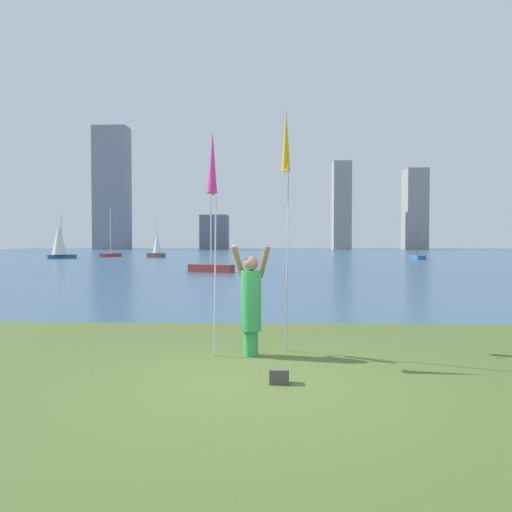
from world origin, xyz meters
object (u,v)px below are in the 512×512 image
person (251,301)px  kite_flag_right (286,148)px  sailboat_0 (417,256)px  kite_flag_left (212,169)px  sailboat_4 (111,254)px  bag (279,376)px  sailboat_3 (211,266)px  sailboat_1 (59,240)px  sailboat_2 (157,246)px

person → kite_flag_right: size_ratio=0.44×
sailboat_0 → kite_flag_left: bearing=-110.7°
person → sailboat_4: size_ratio=0.32×
kite_flag_left → bag: kite_flag_left is taller
kite_flag_left → sailboat_0: 45.41m
kite_flag_right → sailboat_3: sailboat_3 is taller
sailboat_1 → sailboat_4: bearing=56.1°
bag → sailboat_4: 53.70m
kite_flag_left → sailboat_3: (-2.62, 21.21, -2.66)m
person → sailboat_4: (-18.50, 48.71, -0.59)m
sailboat_3 → sailboat_4: sailboat_4 is taller
kite_flag_right → sailboat_2: 47.68m
person → kite_flag_left: (-0.59, -0.27, 2.11)m
sailboat_1 → sailboat_4: (3.70, 5.50, -1.64)m
kite_flag_left → sailboat_1: bearing=116.4°
bag → sailboat_4: sailboat_4 is taller
person → bag: (0.43, -1.54, -0.80)m
kite_flag_left → sailboat_1: size_ratio=0.76×
kite_flag_right → bag: bearing=-94.2°
kite_flag_left → bag: size_ratio=14.03×
kite_flag_right → sailboat_0: 44.12m
kite_flag_left → sailboat_1: 48.56m
person → sailboat_2: (-12.49, 46.51, 0.36)m
sailboat_0 → sailboat_2: bearing=171.1°
kite_flag_right → bag: kite_flag_right is taller
sailboat_3 → kite_flag_left: bearing=-83.0°
sailboat_1 → sailboat_4: sailboat_4 is taller
person → sailboat_3: bearing=96.2°
person → bag: person is taller
person → sailboat_2: size_ratio=0.41×
sailboat_2 → sailboat_3: (9.28, -25.57, -0.91)m
kite_flag_left → kite_flag_right: bearing=39.4°
bag → sailboat_2: 49.77m
kite_flag_left → sailboat_0: size_ratio=0.61×
kite_flag_left → bag: (1.02, -1.27, -2.91)m
person → sailboat_1: 48.59m
person → sailboat_1: bearing=114.7°
sailboat_0 → bag: bearing=-109.0°
kite_flag_left → sailboat_0: (16.04, 42.39, -2.68)m
kite_flag_right → sailboat_4: size_ratio=0.73×
sailboat_1 → sailboat_4: size_ratio=0.83×
sailboat_0 → sailboat_2: (-27.94, 4.38, 0.93)m
sailboat_0 → sailboat_4: size_ratio=1.03×
sailboat_0 → sailboat_4: sailboat_0 is taller
person → kite_flag_left: size_ratio=0.50×
sailboat_1 → sailboat_2: size_ratio=1.06×
person → kite_flag_right: kite_flag_right is taller
sailboat_1 → sailboat_4: 6.82m
bag → sailboat_0: 46.18m
kite_flag_right → sailboat_4: 51.76m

